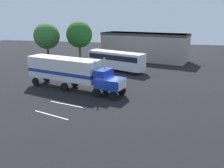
{
  "coord_description": "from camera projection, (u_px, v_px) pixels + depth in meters",
  "views": [
    {
      "loc": [
        6.33,
        -25.29,
        9.31
      ],
      "look_at": [
        0.63,
        0.15,
        1.6
      ],
      "focal_mm": 36.2,
      "sensor_mm": 36.0,
      "label": 1
    }
  ],
  "objects": [
    {
      "name": "semi_truck",
      "position": [
        70.0,
        71.0,
        29.86
      ],
      "size": [
        14.29,
        6.36,
        4.5
      ],
      "color": "#193399",
      "rests_on": "ground_plane"
    },
    {
      "name": "building_backdrop",
      "position": [
        144.0,
        46.0,
        50.78
      ],
      "size": [
        20.06,
        11.11,
        5.99
      ],
      "color": "#9E938C",
      "rests_on": "ground_plane"
    },
    {
      "name": "tree_center",
      "position": [
        79.0,
        35.0,
        45.81
      ],
      "size": [
        5.27,
        5.27,
        8.6
      ],
      "color": "brown",
      "rests_on": "ground_plane"
    },
    {
      "name": "ground_plane",
      "position": [
        107.0,
        97.0,
        27.63
      ],
      "size": [
        120.0,
        120.0,
        0.0
      ],
      "primitive_type": "plane",
      "color": "black"
    },
    {
      "name": "parked_bus",
      "position": [
        116.0,
        59.0,
        40.68
      ],
      "size": [
        11.11,
        6.68,
        3.4
      ],
      "color": "silver",
      "rests_on": "ground_plane"
    },
    {
      "name": "person_bystander",
      "position": [
        95.0,
        81.0,
        31.12
      ],
      "size": [
        0.34,
        0.46,
        1.63
      ],
      "color": "#2D3347",
      "rests_on": "ground_plane"
    },
    {
      "name": "lane_stripe_near",
      "position": [
        66.0,
        104.0,
        25.15
      ],
      "size": [
        4.32,
        1.17,
        0.01
      ],
      "primitive_type": "cube",
      "rotation": [
        0.0,
        0.0,
        -0.23
      ],
      "color": "silver",
      "rests_on": "ground_plane"
    },
    {
      "name": "parked_car",
      "position": [
        53.0,
        68.0,
        39.75
      ],
      "size": [
        4.61,
        2.39,
        1.57
      ],
      "color": "#234C8C",
      "rests_on": "ground_plane"
    },
    {
      "name": "tree_left",
      "position": [
        47.0,
        36.0,
        47.29
      ],
      "size": [
        5.39,
        5.39,
        8.25
      ],
      "color": "brown",
      "rests_on": "ground_plane"
    },
    {
      "name": "lane_stripe_mid",
      "position": [
        51.0,
        115.0,
        22.4
      ],
      "size": [
        4.25,
        1.44,
        0.01
      ],
      "primitive_type": "cube",
      "rotation": [
        0.0,
        0.0,
        -0.3
      ],
      "color": "silver",
      "rests_on": "ground_plane"
    }
  ]
}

